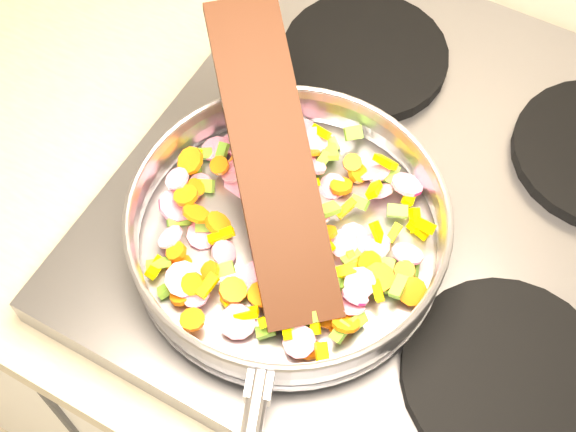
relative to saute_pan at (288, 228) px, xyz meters
The scene contains 7 objects.
cooktop 0.17m from the saute_pan, 51.87° to the left, with size 0.60×0.60×0.04m, color #939399.
grate_fl 0.06m from the saute_pan, 157.29° to the right, with size 0.19×0.19×0.02m, color black.
grate_fr 0.24m from the saute_pan, ahead, with size 0.19×0.19×0.02m, color black.
grate_bl 0.27m from the saute_pan, 99.74° to the left, with size 0.19×0.19×0.02m, color black.
saute_pan is the anchor object (origin of this frame).
vegetable_heap 0.02m from the saute_pan, 126.57° to the left, with size 0.29×0.28×0.05m.
wooden_spatula 0.07m from the saute_pan, 136.56° to the left, with size 0.31×0.07×0.01m, color black.
Camera 1 is at (-0.61, 1.22, 1.64)m, focal length 50.00 mm.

